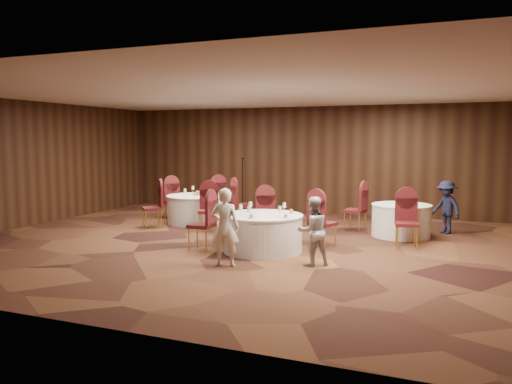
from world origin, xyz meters
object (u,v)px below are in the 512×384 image
at_px(mic_stand, 242,198).
at_px(woman_b, 313,231).
at_px(woman_a, 225,227).
at_px(man_c, 446,207).
at_px(table_right, 401,220).
at_px(table_left, 198,209).
at_px(table_main, 263,233).

height_order(mic_stand, woman_b, mic_stand).
bearing_deg(woman_a, woman_b, -168.08).
bearing_deg(woman_b, man_c, -157.85).
distance_m(mic_stand, woman_b, 6.03).
bearing_deg(table_right, woman_a, -123.62).
bearing_deg(woman_b, table_left, -79.21).
distance_m(table_main, table_left, 3.81).
relative_size(table_right, woman_a, 0.97).
distance_m(table_main, table_right, 3.55).
distance_m(table_right, man_c, 1.25).
relative_size(table_main, table_left, 0.97).
xyz_separation_m(woman_a, man_c, (3.55, 4.70, -0.06)).
bearing_deg(table_main, woman_b, -29.91).
bearing_deg(woman_a, mic_stand, -80.68).
height_order(table_left, man_c, man_c).
distance_m(table_main, mic_stand, 4.81).
bearing_deg(woman_b, mic_stand, -95.32).
height_order(mic_stand, woman_a, mic_stand).
bearing_deg(table_main, mic_stand, 118.00).
relative_size(table_right, woman_b, 1.09).
xyz_separation_m(table_right, man_c, (0.95, 0.78, 0.25)).
distance_m(table_left, woman_b, 5.18).
bearing_deg(table_right, table_left, -179.20).
bearing_deg(man_c, table_right, -96.86).
distance_m(table_left, mic_stand, 1.79).
xyz_separation_m(table_main, woman_a, (-0.21, -1.29, 0.31)).
bearing_deg(man_c, table_left, -128.41).
height_order(table_left, mic_stand, mic_stand).
distance_m(table_right, woman_b, 3.53).
relative_size(table_main, woman_b, 1.30).
xyz_separation_m(table_left, woman_a, (2.61, -3.85, 0.31)).
distance_m(table_main, woman_a, 1.35).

